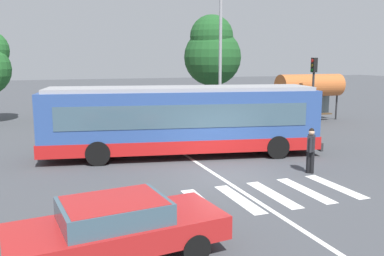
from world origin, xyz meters
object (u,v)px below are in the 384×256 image
(parked_car_teal, at_px, (118,109))
(twin_arm_street_lamp, at_px, (220,38))
(parked_car_black, at_px, (80,110))
(foreground_sedan, at_px, (117,226))
(background_tree_right, at_px, (212,51))
(parked_car_red, at_px, (155,107))
(traffic_light_far_corner, at_px, (313,80))
(city_transit_bus, at_px, (182,120))
(pedestrian_crossing_street, at_px, (311,148))
(bus_stop_shelter, at_px, (310,86))

(parked_car_teal, distance_m, twin_arm_street_lamp, 8.85)
(parked_car_black, height_order, parked_car_teal, same)
(foreground_sedan, relative_size, background_tree_right, 0.60)
(parked_car_black, bearing_deg, background_tree_right, 6.73)
(parked_car_red, xyz_separation_m, traffic_light_far_corner, (8.26, -7.51, 2.17))
(foreground_sedan, height_order, parked_car_red, same)
(parked_car_teal, bearing_deg, parked_car_black, 174.19)
(twin_arm_street_lamp, distance_m, background_tree_right, 6.43)
(parked_car_teal, bearing_deg, background_tree_right, 10.84)
(parked_car_black, xyz_separation_m, background_tree_right, (10.58, 1.25, 4.12))
(parked_car_teal, bearing_deg, city_transit_bus, -87.47)
(pedestrian_crossing_street, bearing_deg, bus_stop_shelter, 54.01)
(foreground_sedan, height_order, traffic_light_far_corner, traffic_light_far_corner)
(parked_car_teal, bearing_deg, twin_arm_street_lamp, -37.62)
(parked_car_teal, height_order, parked_car_red, same)
(city_transit_bus, height_order, pedestrian_crossing_street, city_transit_bus)
(background_tree_right, bearing_deg, bus_stop_shelter, -58.69)
(parked_car_black, height_order, parked_car_red, same)
(city_transit_bus, xyz_separation_m, parked_car_teal, (-0.54, 12.27, -0.82))
(parked_car_black, distance_m, parked_car_red, 5.31)
(twin_arm_street_lamp, bearing_deg, traffic_light_far_corner, -31.59)
(foreground_sedan, height_order, bus_stop_shelter, bus_stop_shelter)
(traffic_light_far_corner, bearing_deg, parked_car_teal, 145.04)
(foreground_sedan, xyz_separation_m, background_tree_right, (11.82, 22.43, 4.12))
(twin_arm_street_lamp, bearing_deg, foreground_sedan, -120.84)
(foreground_sedan, xyz_separation_m, bus_stop_shelter, (16.10, 15.39, 1.65))
(foreground_sedan, distance_m, parked_car_teal, 21.27)
(city_transit_bus, bearing_deg, pedestrian_crossing_street, -50.85)
(bus_stop_shelter, relative_size, twin_arm_street_lamp, 0.53)
(parked_car_teal, relative_size, background_tree_right, 0.59)
(city_transit_bus, relative_size, parked_car_teal, 2.68)
(pedestrian_crossing_street, bearing_deg, background_tree_right, 78.18)
(pedestrian_crossing_street, distance_m, parked_car_black, 18.24)
(parked_car_black, xyz_separation_m, parked_car_teal, (2.65, -0.27, 0.00))
(parked_car_red, height_order, traffic_light_far_corner, traffic_light_far_corner)
(pedestrian_crossing_street, relative_size, foreground_sedan, 0.37)
(parked_car_teal, bearing_deg, parked_car_red, -2.54)
(twin_arm_street_lamp, height_order, background_tree_right, twin_arm_street_lamp)
(background_tree_right, bearing_deg, pedestrian_crossing_street, -101.82)
(city_transit_bus, height_order, background_tree_right, background_tree_right)
(pedestrian_crossing_street, height_order, bus_stop_shelter, bus_stop_shelter)
(parked_car_red, bearing_deg, city_transit_bus, -99.81)
(parked_car_teal, bearing_deg, foreground_sedan, -100.54)
(traffic_light_far_corner, bearing_deg, bus_stop_shelter, 58.08)
(pedestrian_crossing_street, xyz_separation_m, parked_car_black, (-6.78, 16.93, -0.20))
(foreground_sedan, xyz_separation_m, twin_arm_street_lamp, (9.78, 16.37, 4.81))
(parked_car_teal, relative_size, twin_arm_street_lamp, 0.51)
(city_transit_bus, distance_m, foreground_sedan, 9.75)
(parked_car_black, height_order, traffic_light_far_corner, traffic_light_far_corner)
(bus_stop_shelter, height_order, background_tree_right, background_tree_right)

